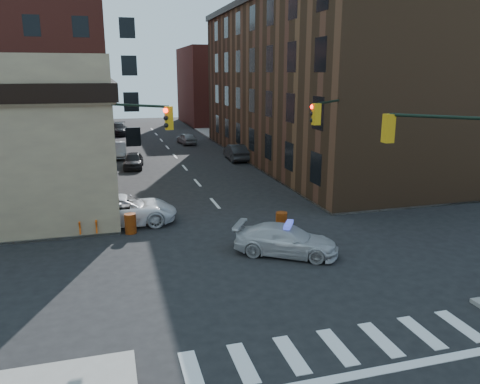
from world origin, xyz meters
TOP-DOWN VIEW (x-y plane):
  - ground at (0.00, 0.00)m, footprint 140.00×140.00m
  - sidewalk_ne at (23.00, 32.75)m, footprint 34.00×54.50m
  - commercial_row_ne at (13.00, 22.50)m, footprint 14.00×34.00m
  - filler_nw at (-16.00, 62.00)m, footprint 20.00×18.00m
  - filler_ne at (14.00, 58.00)m, footprint 16.00×16.00m
  - signal_pole_nw at (-5.85, 5.34)m, footprint 3.58×3.67m
  - signal_pole_ne at (5.84, 5.35)m, footprint 3.67×3.58m
  - tree_ne_near at (7.50, 26.00)m, footprint 3.00×3.00m
  - tree_ne_far at (7.50, 34.00)m, footprint 3.00×3.00m
  - police_car at (1.23, 0.68)m, footprint 5.06×4.10m
  - pickup at (-5.80, 7.29)m, footprint 5.93×2.88m
  - parked_car_wnear at (-4.33, 23.14)m, footprint 2.08×4.17m
  - parked_car_wfar at (-5.50, 28.87)m, footprint 1.58×4.47m
  - parked_car_wdeep at (-4.82, 46.76)m, footprint 2.20×5.35m
  - parked_car_enear at (5.37, 24.40)m, footprint 1.77×4.72m
  - parked_car_efar at (2.50, 35.98)m, footprint 2.11×4.11m
  - pedestrian_a at (-9.06, 6.96)m, footprint 0.86×0.81m
  - pedestrian_b at (-9.85, 7.02)m, footprint 0.94×0.79m
  - barrel_road at (2.12, 3.66)m, footprint 0.63×0.63m
  - barrel_bank at (-5.50, 5.60)m, footprint 0.63×0.63m
  - barricade_nw_a at (-7.57, 5.70)m, footprint 1.10×0.60m
  - barricade_nw_b at (-10.36, 6.71)m, footprint 1.25×0.72m

SIDE VIEW (x-z plane):
  - ground at x=0.00m, z-range 0.00..0.00m
  - sidewalk_ne at x=23.00m, z-range 0.00..0.15m
  - barrel_bank at x=-5.50m, z-range 0.00..1.06m
  - barrel_road at x=2.12m, z-range 0.00..1.07m
  - barricade_nw_a at x=-7.57m, z-range 0.15..0.95m
  - barricade_nw_b at x=-10.36m, z-range 0.15..1.05m
  - parked_car_efar at x=2.50m, z-range 0.00..1.34m
  - parked_car_wnear at x=-4.33m, z-range 0.00..1.36m
  - police_car at x=1.23m, z-range 0.00..1.38m
  - parked_car_wfar at x=-5.50m, z-range 0.00..1.47m
  - parked_car_enear at x=5.37m, z-range 0.00..1.54m
  - parked_car_wdeep at x=-4.82m, z-range 0.00..1.55m
  - pickup at x=-5.80m, z-range 0.00..1.63m
  - pedestrian_b at x=-9.85m, z-range 0.15..1.88m
  - pedestrian_a at x=-9.06m, z-range 0.15..2.13m
  - tree_ne_near at x=7.50m, z-range 1.06..5.91m
  - tree_ne_far at x=7.50m, z-range 1.06..5.91m
  - signal_pole_nw at x=-5.85m, z-range 0.34..8.34m
  - signal_pole_ne at x=5.84m, z-range 0.34..8.34m
  - filler_ne at x=14.00m, z-range 0.00..12.00m
  - commercial_row_ne at x=13.00m, z-range 0.00..14.00m
  - filler_nw at x=-16.00m, z-range 0.00..16.00m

